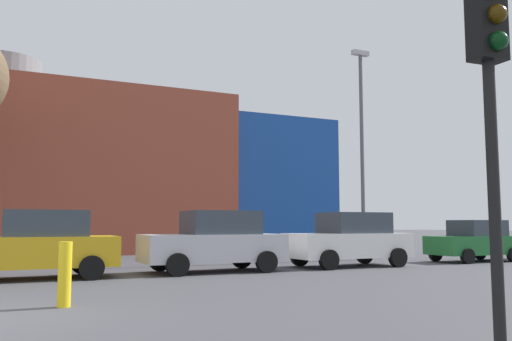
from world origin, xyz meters
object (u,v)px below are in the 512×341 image
parked_car_5 (475,241)px  bollard_yellow_0 (65,274)px  street_lamp (362,141)px  parked_car_2 (37,245)px  traffic_light_near_right (491,78)px  parked_car_3 (215,241)px  parked_car_4 (349,240)px

parked_car_5 → bollard_yellow_0: (-16.07, -5.53, -0.23)m
street_lamp → parked_car_5: bearing=-38.3°
parked_car_2 → traffic_light_near_right: traffic_light_near_right is taller
bollard_yellow_0 → street_lamp: (12.65, 8.23, 4.44)m
parked_car_3 → parked_car_4: (5.08, 0.00, -0.01)m
parked_car_2 → parked_car_4: parked_car_4 is taller
parked_car_3 → parked_car_4: size_ratio=1.01×
parked_car_2 → street_lamp: (12.85, 2.70, 4.09)m
bollard_yellow_0 → street_lamp: bearing=33.0°
traffic_light_near_right → street_lamp: size_ratio=0.45×
parked_car_3 → parked_car_5: 11.10m
parked_car_4 → traffic_light_near_right: (-6.63, -12.10, 2.04)m
parked_car_5 → traffic_light_near_right: size_ratio=0.94×
parked_car_5 → street_lamp: (-3.42, 2.70, 4.21)m
parked_car_2 → street_lamp: 13.75m
parked_car_3 → traffic_light_near_right: 12.37m
parked_car_4 → traffic_light_near_right: 13.95m
street_lamp → parked_car_2: bearing=-168.1°
bollard_yellow_0 → parked_car_3: bearing=48.0°
parked_car_2 → bollard_yellow_0: parked_car_2 is taller
parked_car_5 → traffic_light_near_right: bearing=43.7°
street_lamp → parked_car_3: bearing=-160.6°
parked_car_5 → street_lamp: size_ratio=0.42×
parked_car_3 → traffic_light_near_right: bearing=82.7°
parked_car_4 → parked_car_5: (6.02, -0.00, -0.12)m
parked_car_4 → bollard_yellow_0: 11.48m
parked_car_4 → bollard_yellow_0: bearing=28.8°
parked_car_2 → bollard_yellow_0: (0.20, -5.53, -0.34)m
parked_car_5 → street_lamp: 6.05m
parked_car_4 → bollard_yellow_0: parked_car_4 is taller
parked_car_2 → bollard_yellow_0: size_ratio=3.68×
traffic_light_near_right → bollard_yellow_0: traffic_light_near_right is taller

